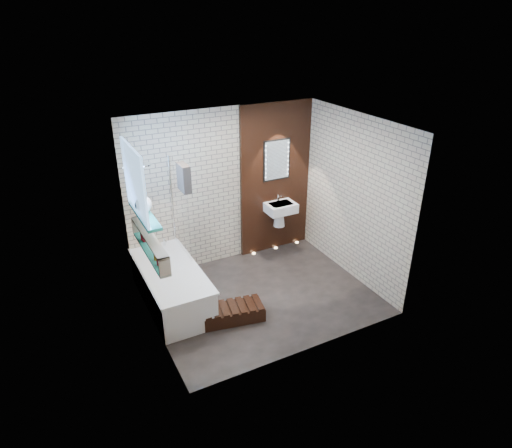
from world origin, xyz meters
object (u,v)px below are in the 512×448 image
bath_screen (180,208)px  led_mirror (277,160)px  washbasin (280,211)px  bathtub (172,286)px  walnut_step (233,313)px

bath_screen → led_mirror: 1.89m
washbasin → led_mirror: led_mirror is taller
bathtub → bath_screen: bath_screen is taller
bath_screen → bathtub: bearing=-128.9°
bath_screen → led_mirror: led_mirror is taller
bathtub → washbasin: washbasin is taller
walnut_step → bath_screen: bearing=102.8°
bath_screen → washbasin: size_ratio=2.41×
walnut_step → bathtub: bearing=129.8°
bath_screen → led_mirror: (1.82, 0.34, 0.37)m
washbasin → led_mirror: (0.00, 0.16, 0.86)m
bathtub → bath_screen: bearing=51.1°
bathtub → bath_screen: 1.14m
bathtub → washbasin: size_ratio=3.00×
washbasin → walnut_step: washbasin is taller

